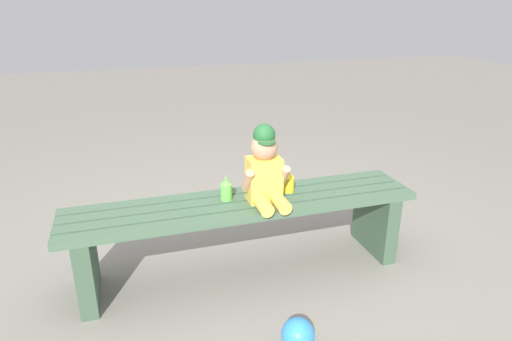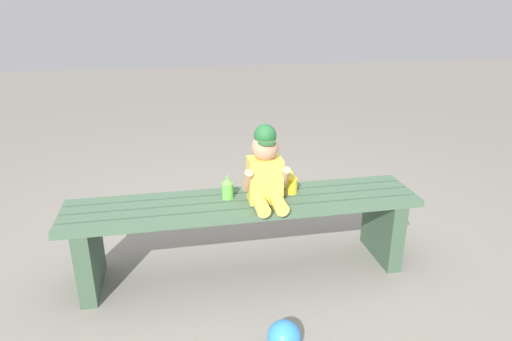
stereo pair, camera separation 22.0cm
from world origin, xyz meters
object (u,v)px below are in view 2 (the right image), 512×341
object	(u,v)px
child_figure	(266,169)
sippy_cup_right	(292,183)
sippy_cup_left	(228,188)
park_bench	(245,222)
toy_ball	(284,337)

from	to	relation	value
child_figure	sippy_cup_right	size ratio (longest dim) A/B	3.26
sippy_cup_left	park_bench	bearing A→B (deg)	-28.30
toy_ball	park_bench	bearing A→B (deg)	95.40
park_bench	child_figure	bearing A→B (deg)	-19.56
sippy_cup_right	toy_ball	size ratio (longest dim) A/B	0.87
park_bench	sippy_cup_right	xyz separation A→B (m)	(0.26, 0.04, 0.19)
child_figure	sippy_cup_right	distance (m)	0.22
sippy_cup_left	sippy_cup_right	bearing A→B (deg)	0.00
sippy_cup_right	sippy_cup_left	bearing A→B (deg)	180.00
sippy_cup_right	toy_ball	world-z (taller)	sippy_cup_right
park_bench	child_figure	xyz separation A→B (m)	(0.10, -0.04, 0.30)
child_figure	toy_ball	world-z (taller)	child_figure
child_figure	sippy_cup_right	world-z (taller)	child_figure
sippy_cup_right	toy_ball	xyz separation A→B (m)	(-0.20, -0.67, -0.41)
child_figure	toy_ball	size ratio (longest dim) A/B	2.83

